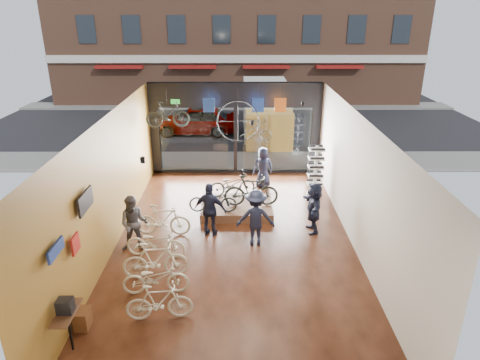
{
  "coord_description": "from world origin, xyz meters",
  "views": [
    {
      "loc": [
        0.14,
        -11.13,
        6.52
      ],
      "look_at": [
        0.18,
        1.4,
        1.47
      ],
      "focal_mm": 32.0,
      "sensor_mm": 36.0,
      "label": 1
    }
  ],
  "objects_px": {
    "floor_bike_4": "(156,243)",
    "customer_3": "(256,218)",
    "display_bike_mid": "(251,191)",
    "hung_bike": "(167,114)",
    "floor_bike_3": "(155,260)",
    "floor_bike_5": "(163,220)",
    "display_bike_right": "(232,184)",
    "customer_1": "(134,224)",
    "penny_farthing": "(247,123)",
    "floor_bike_1": "(159,302)",
    "customer_5": "(314,208)",
    "customer_4": "(263,167)",
    "box_truck": "(267,113)",
    "customer_2": "(210,210)",
    "display_bike_left": "(213,200)",
    "display_platform": "(237,208)",
    "street_car": "(196,120)",
    "floor_bike_2": "(156,278)",
    "sunglasses_rack": "(315,171)"
  },
  "relations": [
    {
      "from": "floor_bike_4",
      "to": "floor_bike_5",
      "type": "height_order",
      "value": "floor_bike_5"
    },
    {
      "from": "customer_3",
      "to": "sunglasses_rack",
      "type": "xyz_separation_m",
      "value": [
        2.32,
        3.55,
        0.1
      ]
    },
    {
      "from": "customer_2",
      "to": "customer_3",
      "type": "relative_size",
      "value": 0.98
    },
    {
      "from": "display_bike_right",
      "to": "hung_bike",
      "type": "xyz_separation_m",
      "value": [
        -2.36,
        1.36,
        2.19
      ]
    },
    {
      "from": "box_truck",
      "to": "floor_bike_5",
      "type": "bearing_deg",
      "value": -109.86
    },
    {
      "from": "floor_bike_3",
      "to": "customer_3",
      "type": "distance_m",
      "value": 3.14
    },
    {
      "from": "floor_bike_4",
      "to": "customer_3",
      "type": "relative_size",
      "value": 0.98
    },
    {
      "from": "display_bike_right",
      "to": "sunglasses_rack",
      "type": "height_order",
      "value": "sunglasses_rack"
    },
    {
      "from": "floor_bike_1",
      "to": "customer_5",
      "type": "height_order",
      "value": "customer_5"
    },
    {
      "from": "floor_bike_4",
      "to": "customer_3",
      "type": "bearing_deg",
      "value": -68.89
    },
    {
      "from": "display_platform",
      "to": "customer_2",
      "type": "distance_m",
      "value": 1.92
    },
    {
      "from": "customer_4",
      "to": "hung_bike",
      "type": "xyz_separation_m",
      "value": [
        -3.53,
        -0.17,
        2.13
      ]
    },
    {
      "from": "box_truck",
      "to": "hung_bike",
      "type": "relative_size",
      "value": 4.48
    },
    {
      "from": "box_truck",
      "to": "display_bike_left",
      "type": "distance_m",
      "value": 9.78
    },
    {
      "from": "penny_farthing",
      "to": "customer_1",
      "type": "bearing_deg",
      "value": -123.31
    },
    {
      "from": "customer_4",
      "to": "penny_farthing",
      "type": "distance_m",
      "value": 1.84
    },
    {
      "from": "floor_bike_3",
      "to": "penny_farthing",
      "type": "xyz_separation_m",
      "value": [
        2.45,
        6.37,
        1.99
      ]
    },
    {
      "from": "display_bike_right",
      "to": "hung_bike",
      "type": "height_order",
      "value": "hung_bike"
    },
    {
      "from": "display_bike_left",
      "to": "customer_3",
      "type": "height_order",
      "value": "customer_3"
    },
    {
      "from": "floor_bike_2",
      "to": "display_bike_left",
      "type": "distance_m",
      "value": 4.09
    },
    {
      "from": "customer_1",
      "to": "display_bike_mid",
      "type": "bearing_deg",
      "value": 31.59
    },
    {
      "from": "display_bike_left",
      "to": "display_bike_mid",
      "type": "relative_size",
      "value": 0.86
    },
    {
      "from": "customer_4",
      "to": "box_truck",
      "type": "bearing_deg",
      "value": -107.11
    },
    {
      "from": "display_bike_mid",
      "to": "customer_1",
      "type": "xyz_separation_m",
      "value": [
        -3.39,
        -2.34,
        -0.01
      ]
    },
    {
      "from": "customer_3",
      "to": "customer_4",
      "type": "distance_m",
      "value": 4.44
    },
    {
      "from": "street_car",
      "to": "floor_bike_5",
      "type": "xyz_separation_m",
      "value": [
        0.07,
        -11.48,
        -0.27
      ]
    },
    {
      "from": "hung_bike",
      "to": "customer_1",
      "type": "bearing_deg",
      "value": 169.94
    },
    {
      "from": "display_bike_mid",
      "to": "hung_bike",
      "type": "distance_m",
      "value": 4.28
    },
    {
      "from": "street_car",
      "to": "customer_2",
      "type": "bearing_deg",
      "value": 7.53
    },
    {
      "from": "floor_bike_5",
      "to": "display_bike_left",
      "type": "distance_m",
      "value": 1.79
    },
    {
      "from": "floor_bike_3",
      "to": "floor_bike_2",
      "type": "bearing_deg",
      "value": -176.62
    },
    {
      "from": "customer_2",
      "to": "floor_bike_1",
      "type": "bearing_deg",
      "value": 90.46
    },
    {
      "from": "customer_3",
      "to": "sunglasses_rack",
      "type": "distance_m",
      "value": 4.24
    },
    {
      "from": "floor_bike_2",
      "to": "hung_bike",
      "type": "bearing_deg",
      "value": 0.09
    },
    {
      "from": "street_car",
      "to": "penny_farthing",
      "type": "height_order",
      "value": "penny_farthing"
    },
    {
      "from": "display_platform",
      "to": "customer_2",
      "type": "bearing_deg",
      "value": -116.61
    },
    {
      "from": "display_bike_right",
      "to": "customer_4",
      "type": "relative_size",
      "value": 1.04
    },
    {
      "from": "floor_bike_3",
      "to": "display_bike_right",
      "type": "xyz_separation_m",
      "value": [
        1.91,
        4.56,
        0.22
      ]
    },
    {
      "from": "box_truck",
      "to": "floor_bike_1",
      "type": "bearing_deg",
      "value": -102.73
    },
    {
      "from": "floor_bike_5",
      "to": "display_bike_mid",
      "type": "xyz_separation_m",
      "value": [
        2.73,
        1.47,
        0.34
      ]
    },
    {
      "from": "floor_bike_5",
      "to": "display_bike_left",
      "type": "xyz_separation_m",
      "value": [
        1.47,
        0.99,
        0.2
      ]
    },
    {
      "from": "floor_bike_2",
      "to": "customer_3",
      "type": "bearing_deg",
      "value": -51.91
    },
    {
      "from": "box_truck",
      "to": "floor_bike_4",
      "type": "relative_size",
      "value": 4.19
    },
    {
      "from": "street_car",
      "to": "display_bike_mid",
      "type": "relative_size",
      "value": 2.51
    },
    {
      "from": "display_bike_right",
      "to": "customer_1",
      "type": "distance_m",
      "value": 4.2
    },
    {
      "from": "customer_4",
      "to": "floor_bike_4",
      "type": "bearing_deg",
      "value": 44.82
    },
    {
      "from": "floor_bike_5",
      "to": "customer_2",
      "type": "bearing_deg",
      "value": -87.88
    },
    {
      "from": "street_car",
      "to": "display_bike_left",
      "type": "height_order",
      "value": "street_car"
    },
    {
      "from": "floor_bike_4",
      "to": "floor_bike_3",
      "type": "bearing_deg",
      "value": -162.15
    },
    {
      "from": "floor_bike_3",
      "to": "customer_1",
      "type": "bearing_deg",
      "value": 24.37
    }
  ]
}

